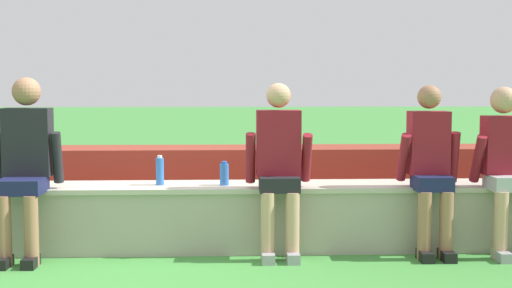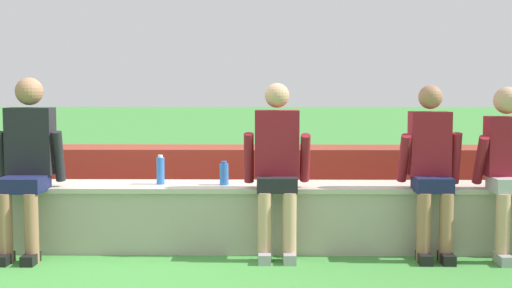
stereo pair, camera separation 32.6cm
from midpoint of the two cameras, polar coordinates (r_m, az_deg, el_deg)
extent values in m
plane|color=#428E3D|center=(5.84, -11.66, -9.11)|extent=(80.00, 80.00, 0.00)
cube|color=#A8A08E|center=(6.04, -11.29, -5.96)|extent=(9.31, 0.54, 0.55)
cube|color=#BCB39F|center=(6.00, -11.34, -3.51)|extent=(9.35, 0.58, 0.04)
cube|color=#9A4334|center=(6.84, -10.24, -5.45)|extent=(10.38, 0.67, 0.37)
cube|color=maroon|center=(7.47, -9.56, -3.13)|extent=(10.38, 0.67, 0.74)
cylinder|color=#996B4C|center=(5.78, -21.54, -6.70)|extent=(0.11, 0.11, 0.55)
cylinder|color=#996B4C|center=(5.72, -19.57, -6.76)|extent=(0.11, 0.11, 0.55)
cube|color=black|center=(5.80, -21.60, -9.06)|extent=(0.10, 0.22, 0.08)
cube|color=black|center=(5.73, -19.62, -9.15)|extent=(0.10, 0.22, 0.08)
cube|color=#191E47|center=(5.83, -20.20, -3.26)|extent=(0.34, 0.36, 0.12)
cube|color=black|center=(5.97, -19.75, 0.14)|extent=(0.38, 0.20, 0.55)
sphere|color=#996B4C|center=(5.96, -19.86, 4.09)|extent=(0.23, 0.23, 0.23)
cylinder|color=black|center=(5.90, -17.57, -1.07)|extent=(0.08, 0.16, 0.43)
cylinder|color=tan|center=(5.54, -0.72, -6.85)|extent=(0.11, 0.11, 0.55)
cylinder|color=tan|center=(5.55, 1.33, -6.84)|extent=(0.11, 0.11, 0.55)
cube|color=#99999E|center=(5.55, -0.70, -9.32)|extent=(0.10, 0.22, 0.08)
cube|color=#99999E|center=(5.56, 1.35, -9.30)|extent=(0.10, 0.22, 0.08)
cube|color=black|center=(5.60, 0.26, -3.30)|extent=(0.32, 0.28, 0.12)
cube|color=maroon|center=(5.66, 0.21, 0.09)|extent=(0.36, 0.20, 0.54)
sphere|color=tan|center=(5.64, 0.21, 4.02)|extent=(0.20, 0.20, 0.20)
cylinder|color=maroon|center=(5.65, -2.10, -1.16)|extent=(0.08, 0.19, 0.43)
cylinder|color=maroon|center=(5.67, 2.54, -1.14)|extent=(0.08, 0.24, 0.42)
cylinder|color=#996B4C|center=(5.71, 12.09, -6.61)|extent=(0.11, 0.11, 0.55)
cylinder|color=#996B4C|center=(5.75, 13.81, -6.55)|extent=(0.11, 0.11, 0.55)
cube|color=black|center=(5.72, 12.15, -9.00)|extent=(0.10, 0.22, 0.08)
cube|color=black|center=(5.77, 13.87, -8.92)|extent=(0.10, 0.22, 0.08)
cube|color=#191E47|center=(5.79, 12.72, -3.15)|extent=(0.29, 0.29, 0.12)
cube|color=maroon|center=(5.87, 12.45, 0.09)|extent=(0.32, 0.20, 0.52)
sphere|color=#996B4C|center=(5.85, 12.52, 3.80)|extent=(0.20, 0.20, 0.20)
cylinder|color=maroon|center=(5.81, 10.47, -1.09)|extent=(0.08, 0.25, 0.41)
cylinder|color=maroon|center=(5.92, 14.46, -1.06)|extent=(0.08, 0.15, 0.43)
cylinder|color=tan|center=(5.87, 18.00, -6.43)|extent=(0.11, 0.11, 0.55)
cube|color=#99999E|center=(5.88, 18.08, -8.76)|extent=(0.10, 0.22, 0.08)
cube|color=#B2B2B7|center=(5.96, 18.46, -3.04)|extent=(0.29, 0.31, 0.12)
cube|color=maroon|center=(6.03, 18.17, -0.10)|extent=(0.32, 0.20, 0.49)
sphere|color=tan|center=(6.01, 18.26, 3.45)|extent=(0.22, 0.22, 0.22)
cylinder|color=maroon|center=(5.95, 16.31, -1.17)|extent=(0.08, 0.25, 0.42)
cylinder|color=blue|center=(5.87, -4.21, -2.52)|extent=(0.07, 0.07, 0.18)
cylinder|color=blue|center=(5.86, -4.22, -1.54)|extent=(0.04, 0.04, 0.02)
cylinder|color=blue|center=(5.95, -9.47, -2.25)|extent=(0.07, 0.07, 0.23)
cylinder|color=white|center=(5.93, -9.49, -1.04)|extent=(0.04, 0.04, 0.02)
camera|label=1|loc=(0.16, -91.58, -0.13)|focal=48.64mm
camera|label=2|loc=(0.16, 88.42, 0.13)|focal=48.64mm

